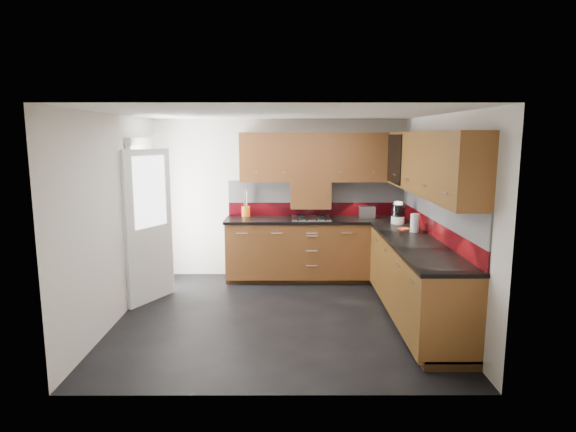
{
  "coord_description": "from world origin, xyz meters",
  "views": [
    {
      "loc": [
        0.1,
        -5.53,
        2.15
      ],
      "look_at": [
        0.11,
        0.65,
        1.12
      ],
      "focal_mm": 30.0,
      "sensor_mm": 36.0,
      "label": 1
    }
  ],
  "objects_px": {
    "gas_hob": "(311,218)",
    "toaster": "(367,212)",
    "food_processor": "(398,214)",
    "utensil_pot": "(246,210)"
  },
  "relations": [
    {
      "from": "gas_hob",
      "to": "utensil_pot",
      "type": "height_order",
      "value": "utensil_pot"
    },
    {
      "from": "gas_hob",
      "to": "toaster",
      "type": "xyz_separation_m",
      "value": [
        0.84,
        0.1,
        0.07
      ]
    },
    {
      "from": "toaster",
      "to": "food_processor",
      "type": "bearing_deg",
      "value": -53.59
    },
    {
      "from": "gas_hob",
      "to": "utensil_pot",
      "type": "xyz_separation_m",
      "value": [
        -0.98,
        0.2,
        0.08
      ]
    },
    {
      "from": "gas_hob",
      "to": "toaster",
      "type": "bearing_deg",
      "value": 6.53
    },
    {
      "from": "toaster",
      "to": "food_processor",
      "type": "relative_size",
      "value": 0.78
    },
    {
      "from": "utensil_pot",
      "to": "food_processor",
      "type": "xyz_separation_m",
      "value": [
        2.17,
        -0.59,
        0.04
      ]
    },
    {
      "from": "food_processor",
      "to": "toaster",
      "type": "bearing_deg",
      "value": 126.41
    },
    {
      "from": "utensil_pot",
      "to": "gas_hob",
      "type": "bearing_deg",
      "value": -11.66
    },
    {
      "from": "gas_hob",
      "to": "food_processor",
      "type": "bearing_deg",
      "value": -18.02
    }
  ]
}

